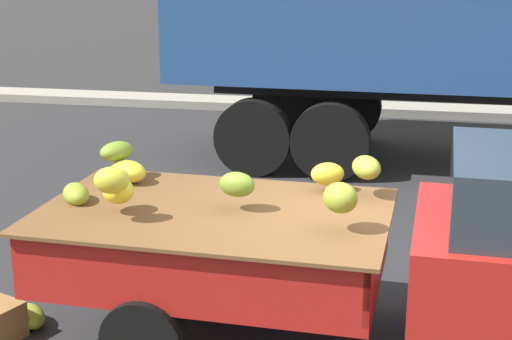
# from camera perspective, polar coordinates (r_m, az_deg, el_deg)

# --- Properties ---
(curb_strip) EXTENTS (80.00, 0.80, 0.16)m
(curb_strip) POSITION_cam_1_polar(r_m,az_deg,el_deg) (15.25, 10.31, 4.38)
(curb_strip) COLOR gray
(curb_strip) RESTS_ON ground
(pickup_truck) EXTENTS (4.99, 2.00, 1.70)m
(pickup_truck) POSITION_cam_1_polar(r_m,az_deg,el_deg) (6.09, 14.97, -6.04)
(pickup_truck) COLOR #B21E19
(pickup_truck) RESTS_ON ground
(fallen_banana_bunch_near_tailgate) EXTENTS (0.43, 0.44, 0.18)m
(fallen_banana_bunch_near_tailgate) POSITION_cam_1_polar(r_m,az_deg,el_deg) (7.00, -16.18, -10.23)
(fallen_banana_bunch_near_tailgate) COLOR olive
(fallen_banana_bunch_near_tailgate) RESTS_ON ground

